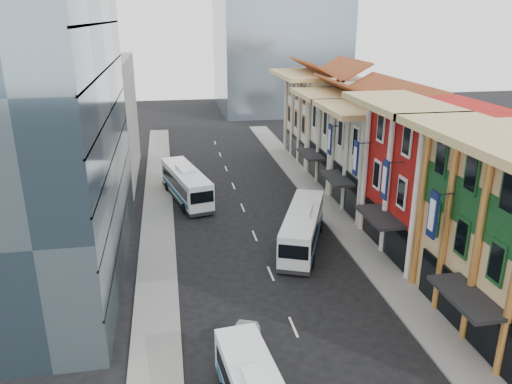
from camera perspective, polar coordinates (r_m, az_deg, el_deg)
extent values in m
cube|color=slate|center=(46.59, 10.22, -4.09)|extent=(3.00, 90.00, 0.15)
cube|color=slate|center=(43.95, -11.19, -5.65)|extent=(3.00, 90.00, 0.15)
cube|color=#A41612|center=(42.61, 19.96, 1.27)|extent=(8.00, 10.00, 12.00)
cube|color=beige|center=(50.94, 14.65, 3.51)|extent=(8.00, 9.00, 10.00)
cube|color=beige|center=(58.94, 11.08, 5.92)|extent=(8.00, 9.00, 10.00)
cube|color=beige|center=(68.50, 7.98, 8.39)|extent=(8.00, 12.00, 11.00)
cube|color=#3C515F|center=(38.36, -25.83, 12.42)|extent=(12.00, 26.00, 30.00)
cube|color=gray|center=(61.63, -18.53, 7.77)|extent=(10.00, 18.00, 14.00)
imported|color=white|center=(29.71, -1.79, -17.17)|extent=(3.23, 4.68, 1.48)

